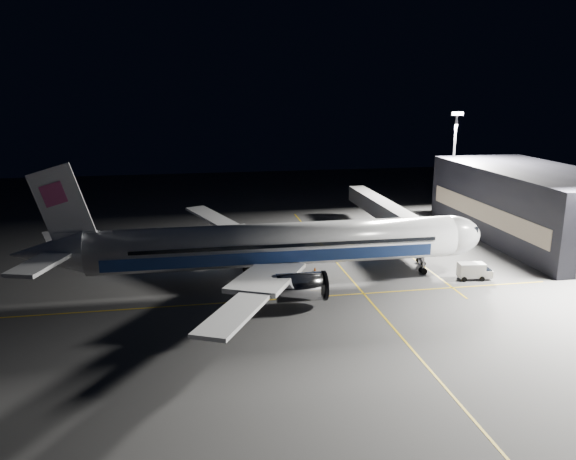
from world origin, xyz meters
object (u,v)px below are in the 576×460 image
(service_truck, at_px, (474,271))
(safety_cone_c, at_px, (272,251))
(floodlight_mast_north, at_px, (454,155))
(safety_cone_a, at_px, (315,269))
(airliner, at_px, (269,246))
(baggage_tug, at_px, (221,243))
(safety_cone_b, at_px, (274,254))
(jet_bridge, at_px, (389,213))

(service_truck, relative_size, safety_cone_c, 7.94)
(floodlight_mast_north, distance_m, safety_cone_a, 45.67)
(airliner, bearing_deg, baggage_tug, 106.20)
(airliner, bearing_deg, safety_cone_c, 80.14)
(baggage_tug, bearing_deg, service_truck, -13.76)
(safety_cone_a, height_order, safety_cone_b, safety_cone_b)
(airliner, relative_size, floodlight_mast_north, 2.97)
(baggage_tug, distance_m, safety_cone_c, 8.61)
(airliner, relative_size, safety_cone_b, 113.77)
(airliner, relative_size, safety_cone_a, 116.66)
(floodlight_mast_north, distance_m, safety_cone_b, 44.97)
(safety_cone_b, bearing_deg, safety_cone_c, 90.45)
(airliner, distance_m, safety_cone_b, 13.56)
(baggage_tug, xyz_separation_m, safety_cone_b, (7.65, -5.51, -0.61))
(safety_cone_b, bearing_deg, baggage_tug, 144.25)
(baggage_tug, xyz_separation_m, safety_cone_a, (12.28, -13.92, -0.62))
(jet_bridge, xyz_separation_m, safety_cone_a, (-16.00, -14.06, -4.32))
(service_truck, relative_size, safety_cone_b, 8.63)
(safety_cone_c, bearing_deg, jet_bridge, 11.12)
(safety_cone_b, bearing_deg, safety_cone_a, -61.16)
(airliner, bearing_deg, floodlight_mast_north, 37.91)
(service_truck, distance_m, safety_cone_b, 29.57)
(airliner, distance_m, floodlight_mast_north, 52.56)
(safety_cone_b, bearing_deg, floodlight_mast_north, 26.88)
(jet_bridge, height_order, safety_cone_a, jet_bridge)
(floodlight_mast_north, xyz_separation_m, safety_cone_c, (-38.64, -17.99, -12.08))
(airliner, xyz_separation_m, safety_cone_c, (2.43, 14.00, -4.87))
(baggage_tug, height_order, safety_cone_b, baggage_tug)
(floodlight_mast_north, height_order, baggage_tug, floodlight_mast_north)
(floodlight_mast_north, bearing_deg, safety_cone_a, -140.54)
(airliner, xyz_separation_m, safety_cone_b, (2.45, 12.41, -4.89))
(jet_bridge, xyz_separation_m, baggage_tug, (-28.28, -0.14, -3.70))
(jet_bridge, distance_m, baggage_tug, 28.52)
(service_truck, height_order, safety_cone_c, service_truck)
(airliner, bearing_deg, safety_cone_b, 78.85)
(baggage_tug, bearing_deg, floodlight_mast_north, 36.40)
(jet_bridge, relative_size, floodlight_mast_north, 1.66)
(floodlight_mast_north, distance_m, safety_cone_c, 44.30)
(floodlight_mast_north, bearing_deg, jet_bridge, -142.26)
(airliner, height_order, safety_cone_c, airliner)
(service_truck, bearing_deg, safety_cone_c, 151.42)
(safety_cone_c, bearing_deg, baggage_tug, 152.86)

